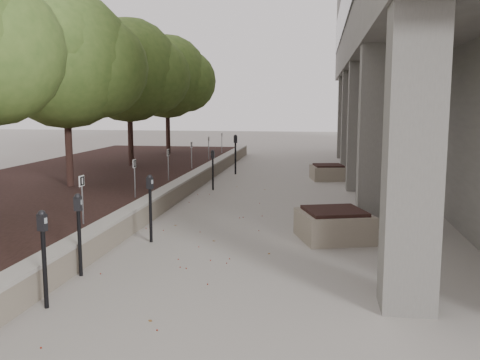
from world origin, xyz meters
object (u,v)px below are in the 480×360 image
Objects in this scene: parking_meter_3 at (150,209)px; parking_meter_4 at (213,170)px; crabapple_tree_3 at (66,89)px; crabapple_tree_4 at (129,92)px; parking_meter_2 at (79,235)px; planter_back at (328,172)px; parking_meter_5 at (235,154)px; planter_front at (334,224)px; crabapple_tree_5 at (167,94)px; parking_meter_1 at (44,260)px.

parking_meter_4 is (-0.04, 6.45, -0.04)m from parking_meter_3.
crabapple_tree_3 is 4.01× the size of parking_meter_3.
crabapple_tree_4 reaches higher than parking_meter_3.
planter_back is at bearing 68.34° from parking_meter_2.
parking_meter_5 is at bearing 85.30° from parking_meter_2.
parking_meter_4 is 6.78m from planter_front.
crabapple_tree_5 is at bearing 124.77° from parking_meter_3.
crabapple_tree_5 is 4.07× the size of planter_front.
parking_meter_3 is at bearing -75.32° from crabapple_tree_5.
planter_back is at bearing 35.12° from crabapple_tree_3.
parking_meter_3 is 3.70m from planter_front.
parking_meter_3 is 6.45m from parking_meter_4.
parking_meter_1 is 1.15× the size of planter_back.
parking_meter_5 is (0.08, 10.27, 0.09)m from parking_meter_3.
planter_back is (7.32, -4.85, -2.85)m from crabapple_tree_5.
crabapple_tree_4 is at bearing 103.75° from parking_meter_2.
crabapple_tree_5 is 18.21m from parking_meter_1.
parking_meter_2 is 12.48m from parking_meter_5.
parking_meter_4 is (0.42, 8.65, -0.03)m from parking_meter_2.
crabapple_tree_5 is 15.55m from planter_front.
planter_back is (3.93, 12.87, -0.40)m from parking_meter_1.
crabapple_tree_5 is 5.93m from parking_meter_5.
planter_back is at bearing 33.63° from parking_meter_4.
parking_meter_1 is 10.01m from parking_meter_4.
parking_meter_3 reaches higher than planter_front.
crabapple_tree_5 is at bearing 90.00° from crabapple_tree_3.
crabapple_tree_3 is 4.63× the size of planter_back.
crabapple_tree_4 is 7.85m from planter_back.
parking_meter_4 is at bearing 110.46° from parking_meter_3.
crabapple_tree_3 is 4.05× the size of parking_meter_2.
crabapple_tree_3 is at bearing 125.91° from parking_meter_1.
parking_meter_2 reaches higher than planter_back.
parking_meter_1 reaches higher than planter_front.
parking_meter_3 is 0.88× the size of parking_meter_5.
crabapple_tree_5 is 8.90m from parking_meter_4.
parking_meter_1 is (3.39, -12.72, -2.44)m from crabapple_tree_4.
crabapple_tree_4 reaches higher than parking_meter_2.
planter_front is at bearing -49.02° from crabapple_tree_4.
parking_meter_5 is at bearing 164.96° from planter_back.
parking_meter_3 is 1.02× the size of planter_front.
crabapple_tree_3 is at bearing -90.00° from crabapple_tree_5.
crabapple_tree_4 is at bearing 90.00° from crabapple_tree_3.
parking_meter_4 is at bearing 122.58° from planter_front.
crabapple_tree_4 is 4.01× the size of parking_meter_3.
crabapple_tree_4 is 4.26× the size of parking_meter_4.
parking_meter_3 reaches higher than parking_meter_2.
crabapple_tree_3 is 6.10m from parking_meter_3.
parking_meter_2 is at bearing -144.14° from planter_front.
planter_back is (7.32, 5.15, -2.85)m from crabapple_tree_3.
parking_meter_2 is 1.01× the size of planter_front.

